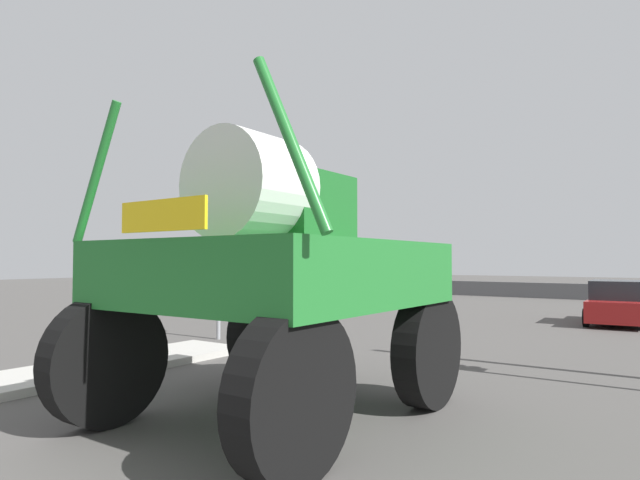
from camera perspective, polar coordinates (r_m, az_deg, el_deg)
The scene contains 7 objects.
ground_plane at distance 18.90m, azimuth 19.45°, elevation -8.81°, with size 120.00×120.00×0.00m, color #4C4947.
median_island at distance 11.02m, azimuth -29.00°, elevation -13.11°, with size 1.80×9.23×0.15m, color #B2AFA8.
oversize_sprayer at distance 7.55m, azimuth -4.83°, elevation -3.76°, with size 4.28×5.05×4.31m.
sedan_ahead at distance 21.09m, azimuth 29.41°, elevation -6.01°, with size 2.04×4.18×1.52m.
traffic_signal_near_left at distance 15.27m, azimuth -10.41°, elevation -1.51°, with size 0.24×0.54×3.28m.
bare_tree_left at distance 22.19m, azimuth -5.16°, elevation 5.42°, with size 3.14×3.14×6.56m.
roadside_barrier at distance 33.32m, azimuth 26.31°, elevation -5.02°, with size 27.43×0.24×0.90m, color #59595B.
Camera 1 is at (5.06, -0.07, 2.21)m, focal length 29.63 mm.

